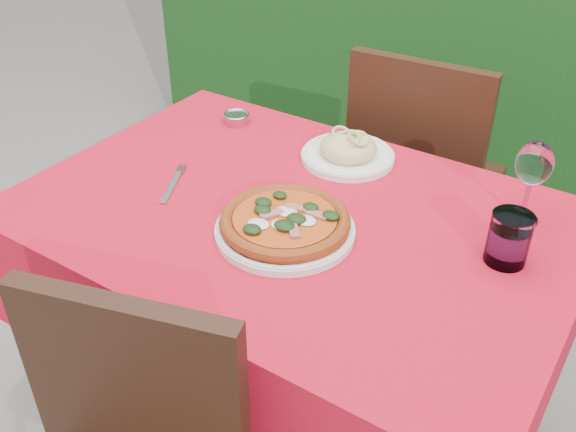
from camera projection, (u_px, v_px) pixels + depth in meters
The scene contains 9 objects.
ground at pixel (292, 422), 1.89m from camera, with size 60.00×60.00×0.00m, color slate.
dining_table at pixel (293, 262), 1.56m from camera, with size 1.26×0.86×0.75m.
chair_far at pixel (420, 172), 2.05m from camera, with size 0.45×0.45×0.94m.
pizza_plate at pixel (285, 224), 1.38m from camera, with size 0.31×0.31×0.06m.
pasta_plate at pixel (348, 151), 1.66m from camera, with size 0.24×0.24×0.07m.
water_glass at pixel (508, 241), 1.29m from camera, with size 0.08×0.08×0.11m.
wine_glass at pixel (534, 167), 1.37m from camera, with size 0.08×0.08×0.20m.
fork at pixel (171, 187), 1.55m from camera, with size 0.03×0.20×0.01m, color #AFAFB6.
steel_ramekin at pixel (236, 119), 1.85m from camera, with size 0.07×0.07×0.03m, color silver.
Camera 1 is at (0.67, -1.03, 1.56)m, focal length 40.00 mm.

